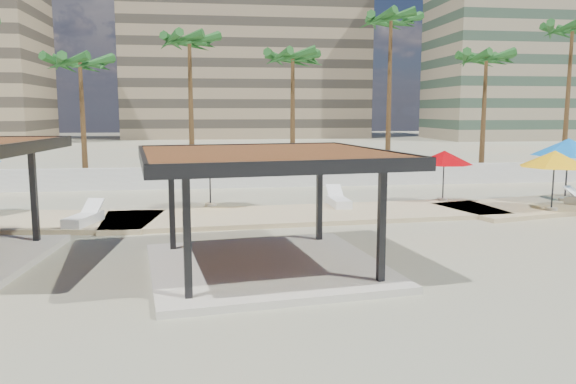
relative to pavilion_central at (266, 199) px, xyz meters
name	(u,v)px	position (x,y,z in m)	size (l,w,h in m)	color
ground	(282,265)	(0.48, 0.40, -1.92)	(200.00, 200.00, 0.00)	tan
promenade	(306,212)	(2.48, 8.06, -1.86)	(44.45, 7.97, 0.24)	#C6B284
boundary_wall	(246,177)	(0.48, 16.40, -1.32)	(56.00, 0.30, 1.20)	silver
building_mid	(245,48)	(4.48, 78.40, 12.35)	(38.00, 16.00, 30.40)	#847259
building_east	(542,24)	(48.48, 66.40, 15.35)	(32.00, 15.00, 36.40)	gray
pavilion_central	(266,199)	(0.00, 0.00, 0.00)	(7.14, 7.14, 3.22)	beige
umbrella_b	(210,158)	(-1.47, 9.58, 0.34)	(3.16, 3.16, 2.42)	beige
umbrella_c	(444,158)	(9.10, 9.60, 0.22)	(3.19, 3.19, 2.28)	beige
umbrella_d	(568,147)	(14.58, 8.70, 0.70)	(4.24, 4.24, 2.84)	beige
umbrella_e	(555,159)	(12.49, 6.49, 0.38)	(2.94, 2.94, 2.47)	beige
lounger_a	(84,218)	(-6.03, 6.24, -1.55)	(1.19, 2.19, 0.79)	white
lounger_b	(338,201)	(4.03, 8.84, -1.55)	(0.73, 2.12, 0.80)	white
palm_c	(80,67)	(-8.52, 18.50, 4.74)	(3.00, 3.00, 7.74)	brown
palm_d	(189,47)	(-2.52, 19.30, 6.03)	(3.00, 3.00, 9.10)	brown
palm_e	(293,62)	(3.48, 18.80, 5.18)	(3.00, 3.00, 8.20)	brown
palm_f	(391,27)	(9.48, 19.00, 7.31)	(3.00, 3.00, 10.47)	brown
palm_g	(486,63)	(15.48, 18.60, 5.27)	(3.00, 3.00, 8.30)	brown
palm_h	(572,35)	(21.48, 19.20, 7.08)	(3.00, 3.00, 10.22)	brown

